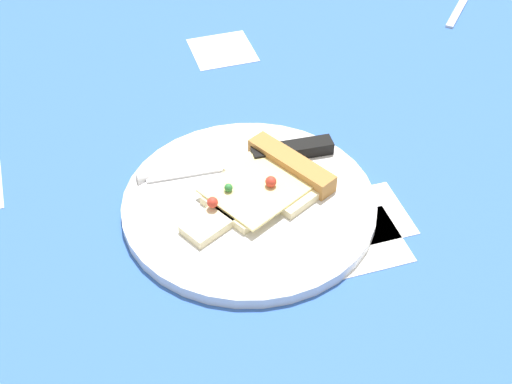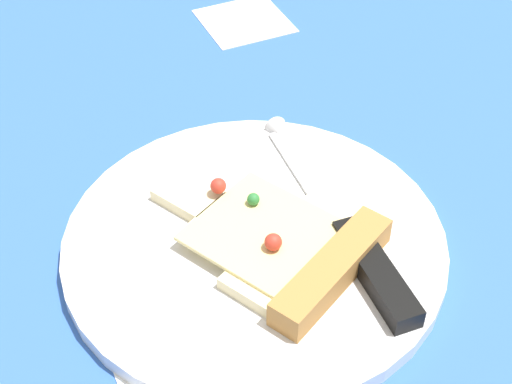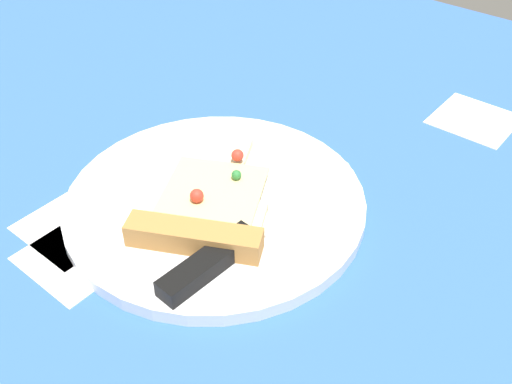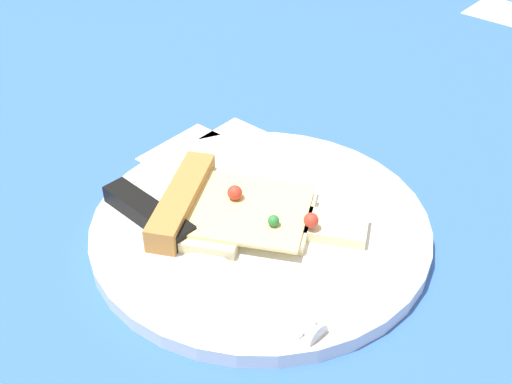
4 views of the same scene
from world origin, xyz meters
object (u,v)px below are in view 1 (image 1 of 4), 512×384
object	(u,v)px
fork	(462,2)
knife	(256,157)
pizza_slice	(265,185)
plate	(249,205)

from	to	relation	value
fork	knife	bearing A→B (deg)	-103.94
pizza_slice	fork	world-z (taller)	pizza_slice
pizza_slice	knife	bearing A→B (deg)	-33.48
knife	fork	world-z (taller)	knife
plate	fork	size ratio (longest dim) A/B	2.34
plate	knife	world-z (taller)	knife
plate	fork	bearing A→B (deg)	127.02
pizza_slice	fork	size ratio (longest dim) A/B	1.53
plate	knife	size ratio (longest dim) A/B	1.21
plate	pizza_slice	world-z (taller)	pizza_slice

